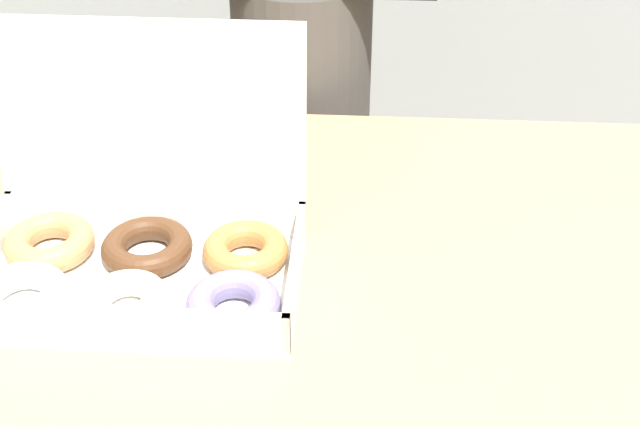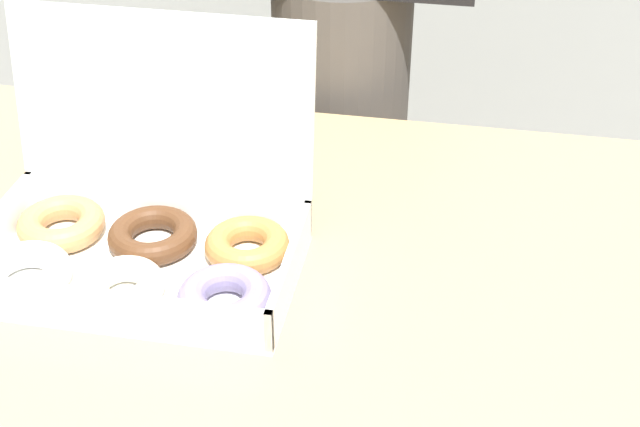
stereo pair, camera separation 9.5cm
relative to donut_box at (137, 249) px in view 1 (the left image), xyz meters
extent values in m
cube|color=white|center=(0.00, -0.02, -0.04)|extent=(0.35, 0.20, 0.01)
cube|color=white|center=(0.17, -0.02, -0.01)|extent=(0.01, 0.20, 0.05)
cube|color=white|center=(0.00, -0.12, -0.01)|extent=(0.35, 0.01, 0.05)
cube|color=white|center=(0.00, 0.08, -0.01)|extent=(0.35, 0.01, 0.05)
cube|color=white|center=(0.00, 0.10, 0.12)|extent=(0.35, 0.04, 0.20)
torus|color=white|center=(-0.11, -0.06, -0.02)|extent=(0.12, 0.12, 0.03)
torus|color=#B27F4C|center=(-0.11, 0.03, -0.02)|extent=(0.14, 0.14, 0.03)
torus|color=silver|center=(0.00, -0.06, -0.02)|extent=(0.10, 0.10, 0.03)
torus|color=#4C2D19|center=(0.00, 0.03, -0.02)|extent=(0.10, 0.10, 0.03)
torus|color=slate|center=(0.11, -0.06, -0.02)|extent=(0.14, 0.14, 0.03)
torus|color=#A87038|center=(0.11, 0.03, -0.02)|extent=(0.11, 0.11, 0.03)
cylinder|color=#4C4742|center=(0.13, 0.55, -0.34)|extent=(0.22, 0.22, 0.91)
camera|label=1|loc=(0.24, -0.76, 0.57)|focal=50.00mm
camera|label=2|loc=(0.34, -0.74, 0.57)|focal=50.00mm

